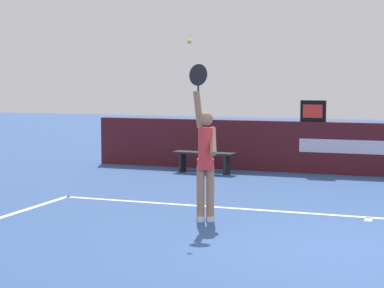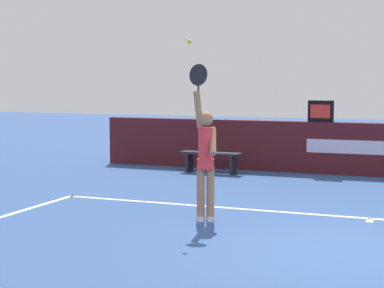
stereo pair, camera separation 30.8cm
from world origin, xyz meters
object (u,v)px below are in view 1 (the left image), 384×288
at_px(tennis_ball, 189,42).
at_px(tennis_player, 205,156).
at_px(speed_display, 313,111).
at_px(courtside_bench_near, 204,157).

bearing_deg(tennis_ball, tennis_player, 40.54).
height_order(speed_display, courtside_bench_near, speed_display).
bearing_deg(speed_display, tennis_player, -96.24).
xyz_separation_m(speed_display, courtside_bench_near, (-2.43, -0.91, -1.10)).
height_order(speed_display, tennis_ball, tennis_ball).
height_order(tennis_ball, courtside_bench_near, tennis_ball).
xyz_separation_m(speed_display, tennis_player, (-0.66, -6.03, -0.46)).
distance_m(tennis_player, tennis_ball, 1.79).
relative_size(speed_display, tennis_player, 0.24).
relative_size(tennis_ball, courtside_bench_near, 0.05).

